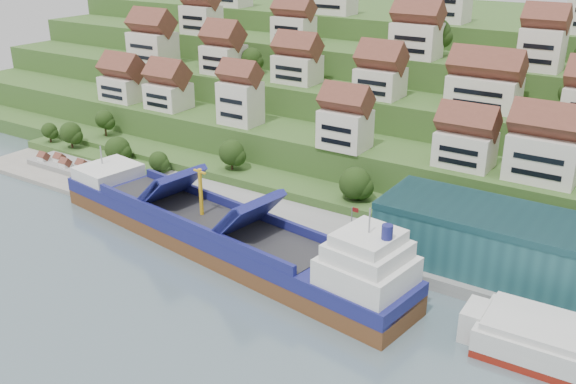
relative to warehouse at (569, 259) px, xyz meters
The scene contains 10 objects.
ground 55.18m from the warehouse, 161.90° to the right, with size 300.00×300.00×0.00m, color slate.
quay 32.64m from the warehouse, behind, with size 180.00×14.00×2.20m, color gray.
pebble_beach 110.32m from the warehouse, behind, with size 45.00×20.00×1.00m, color gray.
hillside 101.03m from the warehouse, 121.00° to the left, with size 260.00×128.00×31.00m.
hillside_village 69.11m from the warehouse, 138.40° to the left, with size 153.38×63.40×29.35m.
hillside_trees 67.71m from the warehouse, 156.32° to the left, with size 145.42×62.44×31.56m.
warehouse is the anchor object (origin of this frame).
flagpole 34.60m from the warehouse, 168.33° to the right, with size 1.28×0.16×8.00m.
beach_huts 112.29m from the warehouse, behind, with size 14.40×3.70×2.20m.
cargo_ship 56.52m from the warehouse, 162.44° to the right, with size 79.74×22.88×17.49m.
Camera 1 is at (63.93, -79.54, 54.30)m, focal length 40.00 mm.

